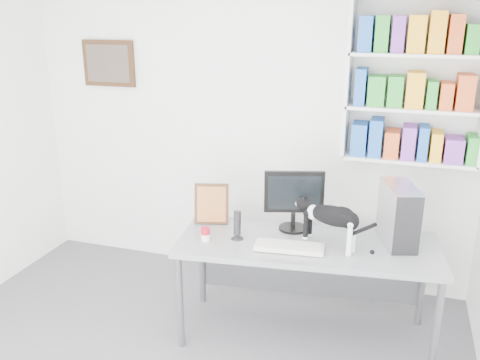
# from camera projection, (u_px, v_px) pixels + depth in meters

# --- Properties ---
(room) EXTENTS (4.01, 4.01, 2.70)m
(room) POSITION_uv_depth(u_px,v_px,m) (131.00, 210.00, 2.70)
(room) COLOR #525257
(room) RESTS_ON ground
(bookshelf) EXTENTS (1.03, 0.28, 1.24)m
(bookshelf) POSITION_uv_depth(u_px,v_px,m) (416.00, 82.00, 3.81)
(bookshelf) COLOR silver
(bookshelf) RESTS_ON room
(wall_art) EXTENTS (0.52, 0.04, 0.42)m
(wall_art) POSITION_uv_depth(u_px,v_px,m) (109.00, 63.00, 4.68)
(wall_art) COLOR #432815
(wall_art) RESTS_ON room
(desk) EXTENTS (1.93, 0.94, 0.77)m
(desk) POSITION_uv_depth(u_px,v_px,m) (305.00, 290.00, 3.77)
(desk) COLOR gray
(desk) RESTS_ON room
(monitor) EXTENTS (0.49, 0.33, 0.47)m
(monitor) POSITION_uv_depth(u_px,v_px,m) (294.00, 200.00, 3.79)
(monitor) COLOR black
(monitor) RESTS_ON desk
(keyboard) EXTENTS (0.50, 0.23, 0.04)m
(keyboard) POSITION_uv_depth(u_px,v_px,m) (289.00, 247.00, 3.54)
(keyboard) COLOR beige
(keyboard) RESTS_ON desk
(pc_tower) EXTENTS (0.31, 0.47, 0.43)m
(pc_tower) POSITION_uv_depth(u_px,v_px,m) (399.00, 215.00, 3.58)
(pc_tower) COLOR #AAA9AE
(pc_tower) RESTS_ON desk
(speaker) EXTENTS (0.11, 0.11, 0.22)m
(speaker) POSITION_uv_depth(u_px,v_px,m) (237.00, 225.00, 3.67)
(speaker) COLOR black
(speaker) RESTS_ON desk
(leaning_print) EXTENTS (0.28, 0.17, 0.33)m
(leaning_print) POSITION_uv_depth(u_px,v_px,m) (212.00, 203.00, 3.94)
(leaning_print) COLOR #432815
(leaning_print) RESTS_ON desk
(soup_can) EXTENTS (0.08, 0.08, 0.10)m
(soup_can) POSITION_uv_depth(u_px,v_px,m) (205.00, 234.00, 3.67)
(soup_can) COLOR #AE0E25
(soup_can) RESTS_ON desk
(cat) EXTENTS (0.56, 0.29, 0.33)m
(cat) POSITION_uv_depth(u_px,v_px,m) (331.00, 226.00, 3.51)
(cat) COLOR black
(cat) RESTS_ON desk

